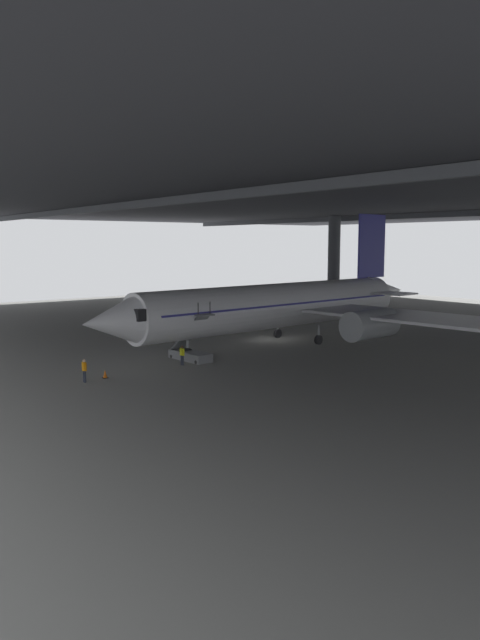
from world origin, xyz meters
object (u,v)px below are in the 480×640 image
airplane_main (281,305)px  traffic_cone_orange (105,374)px  boarding_stairs (191,351)px  crew_worker_by_stairs (182,354)px  crew_worker_near_nose (84,369)px

airplane_main → traffic_cone_orange: airplane_main is taller
boarding_stairs → traffic_cone_orange: 8.66m
airplane_main → boarding_stairs: size_ratio=8.33×
boarding_stairs → traffic_cone_orange: boarding_stairs is taller
boarding_stairs → crew_worker_by_stairs: bearing=-50.9°
crew_worker_by_stairs → boarding_stairs: bearing=129.1°
crew_worker_near_nose → crew_worker_by_stairs: bearing=96.6°
airplane_main → crew_worker_by_stairs: 13.43m
boarding_stairs → crew_worker_by_stairs: boarding_stairs is taller
boarding_stairs → traffic_cone_orange: bearing=-77.0°
airplane_main → boarding_stairs: bearing=-81.5°
boarding_stairs → crew_worker_near_nose: bearing=-77.0°
airplane_main → crew_worker_near_nose: size_ratio=24.94×
crew_worker_near_nose → boarding_stairs: bearing=103.0°
crew_worker_near_nose → traffic_cone_orange: crew_worker_near_nose is taller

